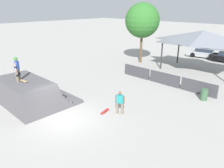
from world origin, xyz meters
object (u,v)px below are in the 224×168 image
object	(u,v)px
trash_bin	(204,94)
bystander_walking	(120,101)
skateboard_on_deck	(23,81)
tree_beside_pavilion	(142,21)
skateboard_on_ground	(105,111)
skater_on_deck	(17,67)
parked_car_silver	(205,53)

from	to	relation	value
trash_bin	bystander_walking	bearing A→B (deg)	-116.60
skateboard_on_deck	tree_beside_pavilion	size ratio (longest dim) A/B	0.12
bystander_walking	skateboard_on_deck	bearing A→B (deg)	5.34
skateboard_on_ground	skateboard_on_deck	bearing A→B (deg)	115.35
skateboard_on_ground	tree_beside_pavilion	size ratio (longest dim) A/B	0.12
bystander_walking	trash_bin	bearing A→B (deg)	-148.97
bystander_walking	trash_bin	world-z (taller)	bystander_walking
skateboard_on_deck	skater_on_deck	bearing A→B (deg)	-167.95
bystander_walking	trash_bin	xyz separation A→B (m)	(2.98, 5.95, -0.43)
skateboard_on_deck	bystander_walking	size ratio (longest dim) A/B	0.55
trash_bin	parked_car_silver	size ratio (longest dim) A/B	0.18
trash_bin	skateboard_on_deck	bearing A→B (deg)	-129.10
skater_on_deck	trash_bin	size ratio (longest dim) A/B	1.88
tree_beside_pavilion	parked_car_silver	distance (m)	10.26
skateboard_on_deck	trash_bin	world-z (taller)	skateboard_on_deck
skateboard_on_deck	skateboard_on_ground	world-z (taller)	skateboard_on_deck
skateboard_on_deck	skateboard_on_ground	bearing A→B (deg)	32.41
skater_on_deck	tree_beside_pavilion	bearing A→B (deg)	136.48
trash_bin	skateboard_on_ground	bearing A→B (deg)	-120.42
trash_bin	tree_beside_pavilion	bearing A→B (deg)	150.77
skater_on_deck	skateboard_on_deck	bearing A→B (deg)	58.06
skateboard_on_ground	tree_beside_pavilion	distance (m)	14.62
bystander_walking	parked_car_silver	xyz separation A→B (m)	(-2.70, 19.79, -0.25)
skater_on_deck	trash_bin	bearing A→B (deg)	89.70
skater_on_deck	bystander_walking	world-z (taller)	skater_on_deck
tree_beside_pavilion	trash_bin	bearing A→B (deg)	-29.23
bystander_walking	skateboard_on_ground	distance (m)	1.27
skater_on_deck	skateboard_on_ground	xyz separation A→B (m)	(4.57, 3.46, -2.79)
trash_bin	parked_car_silver	bearing A→B (deg)	112.33
skateboard_on_ground	trash_bin	xyz separation A→B (m)	(3.81, 6.49, 0.37)
skater_on_deck	skateboard_on_deck	world-z (taller)	skater_on_deck
skateboard_on_deck	skateboard_on_ground	xyz separation A→B (m)	(4.17, 3.33, -1.93)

